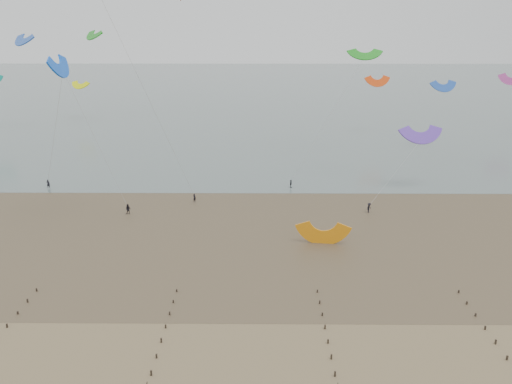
# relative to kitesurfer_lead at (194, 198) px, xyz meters

# --- Properties ---
(ground) EXTENTS (500.00, 500.00, 0.00)m
(ground) POSITION_rel_kitesurfer_lead_xyz_m (15.81, -45.05, -0.85)
(ground) COLOR brown
(ground) RESTS_ON ground
(sea_and_shore) EXTENTS (500.00, 665.00, 0.03)m
(sea_and_shore) POSITION_rel_kitesurfer_lead_xyz_m (11.73, -10.65, -0.84)
(sea_and_shore) COLOR #475654
(sea_and_shore) RESTS_ON ground
(kitesurfer_lead) EXTENTS (0.74, 0.69, 1.70)m
(kitesurfer_lead) POSITION_rel_kitesurfer_lead_xyz_m (0.00, 0.00, 0.00)
(kitesurfer_lead) COLOR black
(kitesurfer_lead) RESTS_ON ground
(kitesurfers) EXTENTS (126.38, 23.62, 1.90)m
(kitesurfers) POSITION_rel_kitesurfer_lead_xyz_m (33.69, 3.15, 0.04)
(kitesurfers) COLOR black
(kitesurfers) RESTS_ON ground
(grounded_kite) EXTENTS (7.78, 6.43, 3.92)m
(grounded_kite) POSITION_rel_kitesurfer_lead_xyz_m (22.20, -18.35, -0.85)
(grounded_kite) COLOR orange
(grounded_kite) RESTS_ON ground
(kites_airborne) EXTENTS (252.06, 118.80, 41.25)m
(kites_airborne) POSITION_rel_kitesurfer_lead_xyz_m (1.69, 46.36, 23.19)
(kites_airborne) COLOR red
(kites_airborne) RESTS_ON ground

